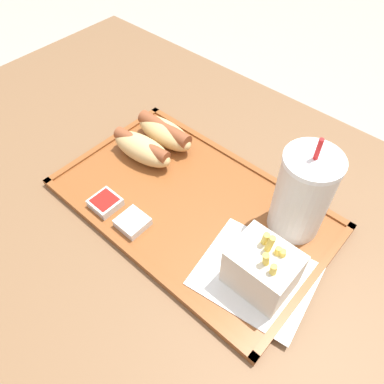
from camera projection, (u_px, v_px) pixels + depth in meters
The scene contains 10 objects.
ground_plane at pixel (184, 350), 1.21m from camera, with size 8.00×8.00×0.00m, color #ADA393.
dining_table at pixel (181, 303), 0.93m from camera, with size 1.32×0.85×0.73m.
food_tray at pixel (192, 205), 0.66m from camera, with size 0.47×0.29×0.01m.
paper_napkin at pixel (256, 275), 0.56m from camera, with size 0.19×0.17×0.00m.
soda_cup at pixel (303, 194), 0.57m from camera, with size 0.09×0.09×0.19m.
hot_dog_far at pixel (165, 132), 0.74m from camera, with size 0.13×0.05×0.05m.
hot_dog_near at pixel (142, 148), 0.71m from camera, with size 0.14×0.06×0.05m.
fries_carton at pixel (262, 269), 0.53m from camera, with size 0.09×0.07×0.11m.
sauce_cup_mayo at pixel (133, 222), 0.62m from camera, with size 0.05×0.05×0.02m.
sauce_cup_ketchup at pixel (105, 203), 0.64m from camera, with size 0.05×0.05×0.02m.
Camera 1 is at (0.28, -0.27, 1.25)m, focal length 35.00 mm.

